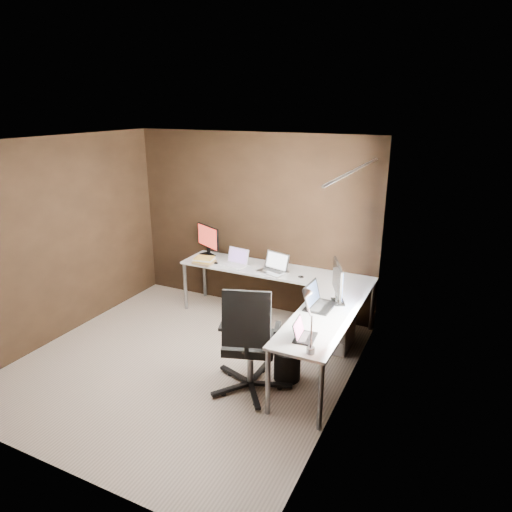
# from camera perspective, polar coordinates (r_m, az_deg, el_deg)

# --- Properties ---
(room) EXTENTS (3.60, 3.60, 2.50)m
(room) POSITION_cam_1_polar(r_m,az_deg,el_deg) (4.82, -5.81, -0.67)
(room) COLOR tan
(room) RESTS_ON ground
(desk) EXTENTS (2.65, 2.25, 0.73)m
(desk) POSITION_cam_1_polar(r_m,az_deg,el_deg) (5.64, 3.92, -4.20)
(desk) COLOR white
(desk) RESTS_ON ground
(drawer_pedestal) EXTENTS (0.42, 0.50, 0.60)m
(drawer_pedestal) POSITION_cam_1_polar(r_m,az_deg,el_deg) (5.73, 9.75, -8.24)
(drawer_pedestal) COLOR white
(drawer_pedestal) RESTS_ON ground
(monitor_left) EXTENTS (0.47, 0.26, 0.45)m
(monitor_left) POSITION_cam_1_polar(r_m,az_deg,el_deg) (6.68, -6.02, 2.17)
(monitor_left) COLOR black
(monitor_left) RESTS_ON desk
(monitor_right) EXTENTS (0.25, 0.52, 0.46)m
(monitor_right) POSITION_cam_1_polar(r_m,az_deg,el_deg) (5.13, 10.16, -3.09)
(monitor_right) COLOR black
(monitor_right) RESTS_ON desk
(laptop_white) EXTENTS (0.36, 0.28, 0.22)m
(laptop_white) POSITION_cam_1_polar(r_m,az_deg,el_deg) (6.31, -2.52, -0.68)
(laptop_white) COLOR white
(laptop_white) RESTS_ON desk
(laptop_silver) EXTENTS (0.43, 0.35, 0.25)m
(laptop_silver) POSITION_cam_1_polar(r_m,az_deg,el_deg) (6.06, 2.27, -1.45)
(laptop_silver) COLOR silver
(laptop_silver) RESTS_ON desk
(laptop_black_big) EXTENTS (0.29, 0.40, 0.26)m
(laptop_black_big) POSITION_cam_1_polar(r_m,az_deg,el_deg) (5.08, 7.64, -5.68)
(laptop_black_big) COLOR black
(laptop_black_big) RESTS_ON desk
(laptop_black_small) EXTENTS (0.22, 0.29, 0.18)m
(laptop_black_small) POSITION_cam_1_polar(r_m,az_deg,el_deg) (4.42, 5.85, -9.69)
(laptop_black_small) COLOR black
(laptop_black_small) RESTS_ON desk
(book_stack) EXTENTS (0.29, 0.24, 0.09)m
(book_stack) POSITION_cam_1_polar(r_m,az_deg,el_deg) (6.40, -6.48, -0.55)
(book_stack) COLOR #9F7C55
(book_stack) RESTS_ON desk
(mouse_left) EXTENTS (0.09, 0.07, 0.03)m
(mouse_left) POSITION_cam_1_polar(r_m,az_deg,el_deg) (6.36, -5.05, -0.88)
(mouse_left) COLOR black
(mouse_left) RESTS_ON desk
(mouse_corner) EXTENTS (0.09, 0.06, 0.03)m
(mouse_corner) POSITION_cam_1_polar(r_m,az_deg,el_deg) (5.87, 5.63, -2.60)
(mouse_corner) COLOR black
(mouse_corner) RESTS_ON desk
(desk_lamp) EXTENTS (0.19, 0.22, 0.57)m
(desk_lamp) POSITION_cam_1_polar(r_m,az_deg,el_deg) (4.11, 6.44, -7.07)
(desk_lamp) COLOR slate
(desk_lamp) RESTS_ON desk
(office_chair) EXTENTS (0.67, 0.70, 1.19)m
(office_chair) POSITION_cam_1_polar(r_m,az_deg,el_deg) (4.81, -0.80, -12.85)
(office_chair) COLOR black
(office_chair) RESTS_ON ground
(wastebasket) EXTENTS (0.38, 0.38, 0.33)m
(wastebasket) POSITION_cam_1_polar(r_m,az_deg,el_deg) (5.09, 3.91, -13.41)
(wastebasket) COLOR black
(wastebasket) RESTS_ON ground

